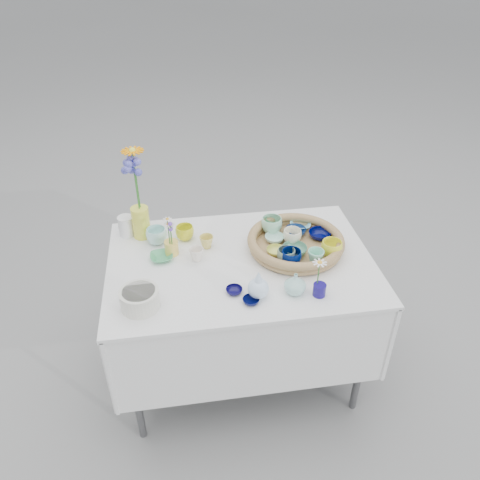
{
  "coord_description": "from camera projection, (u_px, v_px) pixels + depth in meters",
  "views": [
    {
      "loc": [
        -0.28,
        -1.77,
        2.1
      ],
      "look_at": [
        0.0,
        0.02,
        0.87
      ],
      "focal_mm": 35.0,
      "sensor_mm": 36.0,
      "label": 1
    }
  ],
  "objects": [
    {
      "name": "tray_ceramic_10",
      "position": [
        276.0,
        251.0,
        2.24
      ],
      "size": [
        0.09,
        0.09,
        0.03
      ],
      "primitive_type": "imported",
      "rotation": [
        0.0,
        0.0,
        -0.02
      ],
      "color": "#CFD354",
      "rests_on": "wicker_tray"
    },
    {
      "name": "tray_ceramic_1",
      "position": [
        320.0,
        235.0,
        2.35
      ],
      "size": [
        0.14,
        0.14,
        0.03
      ],
      "primitive_type": "imported",
      "rotation": [
        0.0,
        0.0,
        0.31
      ],
      "color": "#010543",
      "rests_on": "wicker_tray"
    },
    {
      "name": "daisy_posy",
      "position": [
        170.0,
        231.0,
        2.19
      ],
      "size": [
        0.09,
        0.09,
        0.13
      ],
      "primitive_type": null,
      "rotation": [
        0.0,
        0.0,
        -0.21
      ],
      "color": "white",
      "rests_on": "daisy_cup"
    },
    {
      "name": "bud_vase_seafoam",
      "position": [
        295.0,
        283.0,
        2.01
      ],
      "size": [
        0.1,
        0.1,
        0.1
      ],
      "primitive_type": "imported",
      "rotation": [
        0.0,
        0.0,
        0.08
      ],
      "color": "#9ED2C8",
      "rests_on": "display_table"
    },
    {
      "name": "daisy_cup",
      "position": [
        172.0,
        248.0,
        2.26
      ],
      "size": [
        0.08,
        0.08,
        0.07
      ],
      "primitive_type": "cylinder",
      "rotation": [
        0.0,
        0.0,
        -0.21
      ],
      "color": "#F4CD51",
      "rests_on": "display_table"
    },
    {
      "name": "single_daisy",
      "position": [
        318.0,
        273.0,
        1.97
      ],
      "size": [
        0.08,
        0.08,
        0.13
      ],
      "primitive_type": null,
      "rotation": [
        0.0,
        0.0,
        0.15
      ],
      "color": "white",
      "rests_on": "bud_vase_cobalt"
    },
    {
      "name": "tall_vase_yellow",
      "position": [
        141.0,
        222.0,
        2.36
      ],
      "size": [
        0.1,
        0.1,
        0.17
      ],
      "primitive_type": "cylinder",
      "rotation": [
        0.0,
        0.0,
        0.11
      ],
      "color": "#E9EB41",
      "rests_on": "display_table"
    },
    {
      "name": "ground",
      "position": [
        241.0,
        368.0,
        2.66
      ],
      "size": [
        80.0,
        80.0,
        0.0
      ],
      "primitive_type": "plane",
      "color": "gray"
    },
    {
      "name": "tray_ceramic_11",
      "position": [
        316.0,
        257.0,
        2.16
      ],
      "size": [
        0.1,
        0.1,
        0.07
      ],
      "primitive_type": "imported",
      "rotation": [
        0.0,
        0.0,
        0.32
      ],
      "color": "#87DCBC",
      "rests_on": "wicker_tray"
    },
    {
      "name": "fluted_bowl",
      "position": [
        140.0,
        299.0,
        1.94
      ],
      "size": [
        0.18,
        0.18,
        0.09
      ],
      "primitive_type": null,
      "rotation": [
        0.0,
        0.0,
        0.12
      ],
      "color": "silver",
      "rests_on": "display_table"
    },
    {
      "name": "wicker_tray",
      "position": [
        296.0,
        243.0,
        2.29
      ],
      "size": [
        0.47,
        0.47,
        0.08
      ],
      "primitive_type": null,
      "color": "brown",
      "rests_on": "display_table"
    },
    {
      "name": "tray_ceramic_8",
      "position": [
        300.0,
        225.0,
        2.44
      ],
      "size": [
        0.13,
        0.13,
        0.03
      ],
      "primitive_type": "imported",
      "rotation": [
        0.0,
        0.0,
        -0.22
      ],
      "color": "#85E1FF",
      "rests_on": "wicker_tray"
    },
    {
      "name": "tray_ceramic_5",
      "position": [
        274.0,
        239.0,
        2.33
      ],
      "size": [
        0.11,
        0.11,
        0.03
      ],
      "primitive_type": "imported",
      "rotation": [
        0.0,
        0.0,
        0.17
      ],
      "color": "silver",
      "rests_on": "wicker_tray"
    },
    {
      "name": "tray_ceramic_9",
      "position": [
        291.0,
        257.0,
        2.16
      ],
      "size": [
        0.12,
        0.12,
        0.08
      ],
      "primitive_type": "imported",
      "rotation": [
        0.0,
        0.0,
        0.32
      ],
      "color": "#00104B",
      "rests_on": "wicker_tray"
    },
    {
      "name": "bud_vase_cobalt",
      "position": [
        319.0,
        290.0,
        2.01
      ],
      "size": [
        0.06,
        0.06,
        0.06
      ],
      "primitive_type": "cylinder",
      "rotation": [
        0.0,
        0.0,
        0.12
      ],
      "color": "navy",
      "rests_on": "display_table"
    },
    {
      "name": "loose_ceramic_0",
      "position": [
        185.0,
        233.0,
        2.36
      ],
      "size": [
        0.12,
        0.12,
        0.07
      ],
      "primitive_type": "imported",
      "rotation": [
        0.0,
        0.0,
        -0.39
      ],
      "color": "#CED11E",
      "rests_on": "display_table"
    },
    {
      "name": "white_pitcher",
      "position": [
        126.0,
        226.0,
        2.39
      ],
      "size": [
        0.12,
        0.09,
        0.11
      ],
      "primitive_type": null,
      "rotation": [
        0.0,
        0.0,
        -0.09
      ],
      "color": "white",
      "rests_on": "display_table"
    },
    {
      "name": "tray_ceramic_12",
      "position": [
        273.0,
        224.0,
        2.41
      ],
      "size": [
        0.1,
        0.1,
        0.07
      ],
      "primitive_type": "imported",
      "rotation": [
        0.0,
        0.0,
        -0.13
      ],
      "color": "#358452",
      "rests_on": "wicker_tray"
    },
    {
      "name": "loose_ceramic_5",
      "position": [
        157.0,
        236.0,
        2.33
      ],
      "size": [
        0.14,
        0.14,
        0.08
      ],
      "primitive_type": "imported",
      "rotation": [
        0.0,
        0.0,
        0.4
      ],
      "color": "#B3EAE4",
      "rests_on": "display_table"
    },
    {
      "name": "tray_ceramic_7",
      "position": [
        292.0,
        236.0,
        2.31
      ],
      "size": [
        0.1,
        0.1,
        0.07
      ],
      "primitive_type": "imported",
      "rotation": [
        0.0,
        0.0,
        -0.09
      ],
      "color": "white",
      "rests_on": "wicker_tray"
    },
    {
      "name": "tray_ceramic_6",
      "position": [
        272.0,
        225.0,
        2.38
      ],
      "size": [
        0.12,
        0.12,
        0.08
      ],
      "primitive_type": "imported",
      "rotation": [
        0.0,
        0.0,
        -0.12
      ],
      "color": "#A0E1BB",
      "rests_on": "wicker_tray"
    },
    {
      "name": "loose_ceramic_2",
      "position": [
        162.0,
        257.0,
        2.23
      ],
      "size": [
        0.12,
        0.12,
        0.03
      ],
      "primitive_type": "imported",
      "rotation": [
        0.0,
        0.0,
        0.12
      ],
      "color": "#45A369",
      "rests_on": "display_table"
    },
    {
      "name": "tray_ceramic_3",
      "position": [
        295.0,
        250.0,
        2.24
      ],
      "size": [
        0.13,
        0.13,
        0.04
      ],
      "primitive_type": "imported",
      "rotation": [
        0.0,
        0.0,
        -0.09
      ],
      "color": "#548E70",
      "rests_on": "wicker_tray"
    },
    {
      "name": "loose_ceramic_6",
      "position": [
        251.0,
        301.0,
        1.98
      ],
      "size": [
        0.08,
        0.08,
        0.02
      ],
      "primitive_type": "imported",
      "rotation": [
        0.0,
        0.0,
        0.16
      ],
      "color": "#040939",
      "rests_on": "display_table"
    },
    {
      "name": "gerbera",
      "position": [
        136.0,
        180.0,
        2.24
      ],
      "size": [
        0.16,
        0.16,
        0.32
      ],
      "primitive_type": null,
      "rotation": [
        0.0,
        0.0,
        -0.42
      ],
      "color": "#FF9301",
      "rests_on": "tall_vase_yellow"
    },
    {
      "name": "hydrangea",
      "position": [
        136.0,
        188.0,
        2.24
      ],
      "size": [
        0.1,
        0.1,
        0.32
      ],
      "primitive_type": null,
      "rotation": [
        0.0,
        0.0,
        0.13
      ],
      "color": "#4C4EB8",
      "rests_on": "tall_vase_yellow"
    },
    {
      "name": "tray_ceramic_2",
      "position": [
        332.0,
        249.0,
        2.21
      ],
      "size": [
        0.11,
        0.11,
        0.08
      ],
      "primitive_type": "imported",
      "rotation": [
        0.0,
        0.0,
        -0.14
      ],
      "color": "yellow",
      "rests_on": "wicker_tray"
    },
    {
      "name": "bud_vase_paleblue",
      "position": [
        258.0,
        284.0,
        1.98
      ],
      "size": [
        0.1,
        0.1,
        0.14
      ],
      "primitive_type": null,
      "rotation": [
        0.0,
        0.0,
        -0.07
      ],
      "color": "#C7E3FF",
      "rests_on": "display_table"
    },
    {
      "name": "loose_ceramic_1",
      "position": [
        207.0,
        242.0,
        2.31
      ],
      "size": [
        0.07,
        0.07,
        0.06
      ],
      "primitive_type": "imported",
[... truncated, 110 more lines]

